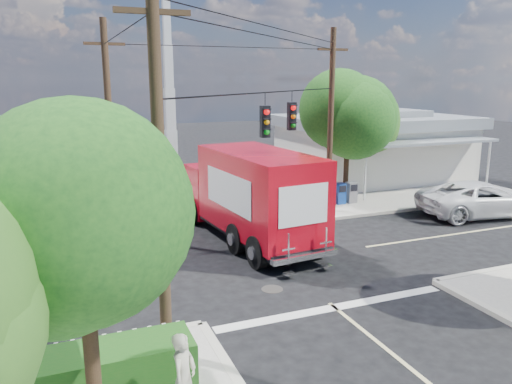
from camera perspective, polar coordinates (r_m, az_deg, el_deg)
ground at (r=18.89m, az=2.28°, el=-7.78°), size 120.00×120.00×0.00m
sidewalk_ne at (r=33.19m, az=11.82°, el=1.10°), size 14.12×14.12×0.14m
road_markings at (r=17.65m, az=4.25°, el=-9.30°), size 32.00×32.00×0.01m
building_ne at (r=34.62m, az=13.24°, el=5.29°), size 11.80×10.20×4.50m
radio_tower at (r=36.97m, az=-9.89°, el=11.06°), size 0.80×0.80×17.00m
tree_sw_front at (r=8.89m, az=-19.33°, el=-2.93°), size 3.88×3.78×6.03m
tree_ne_front at (r=27.14m, az=10.57°, el=8.63°), size 4.21×4.14×6.66m
tree_ne_back at (r=30.45m, az=12.48°, el=7.87°), size 3.77×3.66×5.82m
palm_nw_front at (r=23.68m, az=-22.58°, el=7.97°), size 3.01×3.08×5.59m
palm_nw_back at (r=25.31m, az=-27.05°, el=6.96°), size 3.01×3.08×5.19m
utility_poles at (r=18.72m, az=-4.08°, el=6.75°), size 12.00×10.68×9.00m
picket_fence at (r=12.11m, az=-22.50°, el=-17.71°), size 5.94×0.06×1.00m
vending_boxes at (r=26.90m, az=9.57°, el=-0.16°), size 1.90×0.50×1.10m
delivery_truck at (r=20.64m, az=-0.62°, el=-0.32°), size 3.61×9.09×3.84m
parked_car at (r=27.01m, az=24.36°, el=-0.71°), size 6.54×3.74×1.72m
pedestrian at (r=10.29m, az=-8.24°, el=-20.23°), size 0.76×0.79×1.81m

